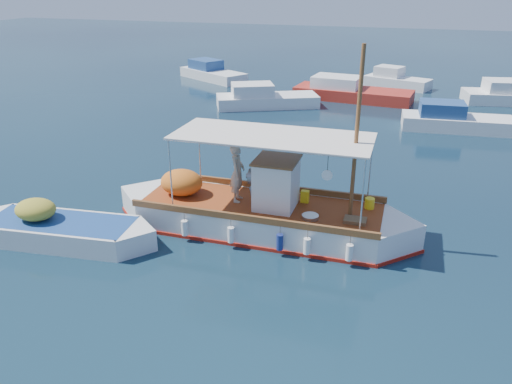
% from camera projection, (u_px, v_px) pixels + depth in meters
% --- Properties ---
extents(ground, '(160.00, 160.00, 0.00)m').
position_uv_depth(ground, '(275.00, 229.00, 17.61)').
color(ground, black).
rests_on(ground, ground).
extents(fishing_caique, '(10.95, 3.16, 6.68)m').
position_uv_depth(fishing_caique, '(259.00, 214.00, 17.38)').
color(fishing_caique, white).
rests_on(fishing_caique, ground).
extents(dinghy, '(6.74, 2.43, 1.65)m').
position_uv_depth(dinghy, '(60.00, 232.00, 16.73)').
color(dinghy, white).
rests_on(dinghy, ground).
extents(bg_boat_nw, '(7.21, 5.11, 1.80)m').
position_uv_depth(bg_boat_nw, '(264.00, 100.00, 34.11)').
color(bg_boat_nw, silver).
rests_on(bg_boat_nw, ground).
extents(bg_boat_n, '(8.58, 3.63, 1.80)m').
position_uv_depth(bg_boat_n, '(349.00, 93.00, 36.22)').
color(bg_boat_n, '#A7281B').
rests_on(bg_boat_n, ground).
extents(bg_boat_ne, '(6.33, 2.71, 1.80)m').
position_uv_depth(bg_boat_ne, '(454.00, 121.00, 28.97)').
color(bg_boat_ne, silver).
rests_on(bg_boat_ne, ground).
extents(bg_boat_far_w, '(6.97, 5.38, 1.80)m').
position_uv_depth(bg_boat_far_w, '(212.00, 74.00, 43.38)').
color(bg_boat_far_w, silver).
rests_on(bg_boat_far_w, ground).
extents(bg_boat_far_n, '(5.47, 3.60, 1.80)m').
position_uv_depth(bg_boat_far_n, '(395.00, 81.00, 40.25)').
color(bg_boat_far_n, silver).
rests_on(bg_boat_far_n, ground).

